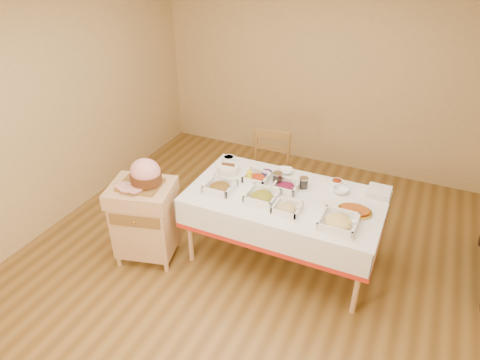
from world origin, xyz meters
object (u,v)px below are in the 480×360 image
at_px(preserve_jar_left, 277,179).
at_px(plate_stack, 379,192).
at_px(dining_table, 284,209).
at_px(mustard_bottle, 249,177).
at_px(brass_platter, 355,211).
at_px(dining_chair, 269,174).
at_px(ham_on_board, 145,175).
at_px(preserve_jar_right, 304,183).
at_px(butcher_cart, 145,217).
at_px(bread_basket, 228,169).

height_order(preserve_jar_left, plate_stack, preserve_jar_left).
distance_m(dining_table, mustard_bottle, 0.46).
distance_m(mustard_bottle, plate_stack, 1.23).
bearing_deg(mustard_bottle, dining_table, -7.53).
bearing_deg(brass_platter, dining_table, 179.42).
height_order(mustard_bottle, brass_platter, mustard_bottle).
height_order(dining_table, dining_chair, dining_chair).
height_order(ham_on_board, brass_platter, ham_on_board).
relative_size(dining_table, preserve_jar_right, 16.32).
distance_m(dining_table, butcher_cart, 1.37).
xyz_separation_m(butcher_cart, bread_basket, (0.57, 0.70, 0.32)).
height_order(dining_table, ham_on_board, ham_on_board).
bearing_deg(mustard_bottle, dining_chair, 94.40).
bearing_deg(preserve_jar_right, ham_on_board, -151.89).
relative_size(preserve_jar_right, brass_platter, 0.37).
distance_m(butcher_cart, bread_basket, 0.96).
bearing_deg(butcher_cart, bread_basket, 50.87).
xyz_separation_m(preserve_jar_right, plate_stack, (0.68, 0.18, -0.02)).
distance_m(dining_chair, mustard_bottle, 0.76).
distance_m(butcher_cart, dining_chair, 1.51).
distance_m(butcher_cart, mustard_bottle, 1.11).
bearing_deg(plate_stack, brass_platter, -110.93).
distance_m(bread_basket, brass_platter, 1.34).
distance_m(ham_on_board, preserve_jar_left, 1.27).
xyz_separation_m(dining_table, preserve_jar_right, (0.11, 0.20, 0.21)).
bearing_deg(dining_chair, mustard_bottle, -85.60).
relative_size(preserve_jar_right, bread_basket, 0.50).
distance_m(dining_table, dining_chair, 0.86).
xyz_separation_m(preserve_jar_left, preserve_jar_right, (0.25, 0.04, -0.01)).
bearing_deg(plate_stack, dining_table, -154.90).
bearing_deg(ham_on_board, mustard_bottle, 34.47).
bearing_deg(butcher_cart, preserve_jar_right, 28.45).
height_order(ham_on_board, mustard_bottle, ham_on_board).
xyz_separation_m(preserve_jar_right, mustard_bottle, (-0.51, -0.15, 0.03)).
bearing_deg(brass_platter, ham_on_board, -164.89).
bearing_deg(plate_stack, preserve_jar_left, -166.87).
distance_m(preserve_jar_right, mustard_bottle, 0.53).
xyz_separation_m(butcher_cart, preserve_jar_right, (1.37, 0.74, 0.33)).
bearing_deg(butcher_cart, dining_table, 23.40).
height_order(dining_chair, bread_basket, dining_chair).
relative_size(dining_chair, mustard_bottle, 5.61).
bearing_deg(preserve_jar_right, brass_platter, -20.81).
relative_size(ham_on_board, mustard_bottle, 2.36).
bearing_deg(butcher_cart, dining_chair, 57.56).
height_order(dining_table, plate_stack, plate_stack).
bearing_deg(preserve_jar_left, preserve_jar_right, 9.72).
bearing_deg(dining_table, mustard_bottle, 172.47).
bearing_deg(butcher_cart, brass_platter, 15.71).
xyz_separation_m(ham_on_board, mustard_bottle, (0.82, 0.56, -0.12)).
distance_m(ham_on_board, mustard_bottle, 1.00).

